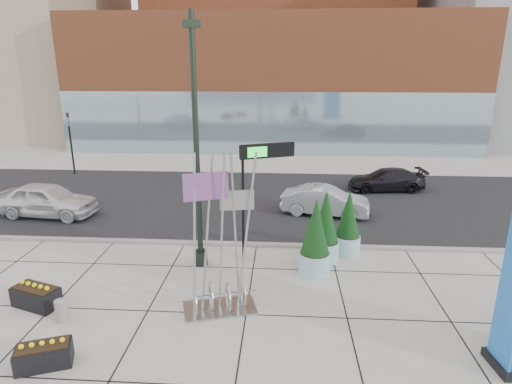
# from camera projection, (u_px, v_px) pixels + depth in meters

# --- Properties ---
(ground) EXTENTS (160.00, 160.00, 0.00)m
(ground) POSITION_uv_depth(u_px,v_px,m) (218.00, 296.00, 13.81)
(ground) COLOR #9E9991
(ground) RESTS_ON ground
(street_asphalt) EXTENTS (80.00, 12.00, 0.02)m
(street_asphalt) POSITION_uv_depth(u_px,v_px,m) (245.00, 200.00, 23.36)
(street_asphalt) COLOR black
(street_asphalt) RESTS_ON ground
(curb_edge) EXTENTS (80.00, 0.30, 0.12)m
(curb_edge) POSITION_uv_depth(u_px,v_px,m) (232.00, 244.00, 17.61)
(curb_edge) COLOR gray
(curb_edge) RESTS_ON ground
(tower_podium) EXTENTS (34.00, 10.00, 11.00)m
(tower_podium) POSITION_uv_depth(u_px,v_px,m) (273.00, 82.00, 37.92)
(tower_podium) COLOR #A95531
(tower_podium) RESTS_ON ground
(tower_glass_front) EXTENTS (34.00, 0.60, 5.00)m
(tower_glass_front) POSITION_uv_depth(u_px,v_px,m) (271.00, 124.00, 34.21)
(tower_glass_front) COLOR #8CA5B2
(tower_glass_front) RESTS_ON ground
(lamp_post) EXTENTS (0.60, 0.49, 8.85)m
(lamp_post) POSITION_uv_depth(u_px,v_px,m) (197.00, 170.00, 14.93)
(lamp_post) COLOR black
(lamp_post) RESTS_ON ground
(public_art_sculpture) EXTENTS (2.38, 1.64, 4.92)m
(public_art_sculpture) POSITION_uv_depth(u_px,v_px,m) (219.00, 271.00, 12.68)
(public_art_sculpture) COLOR #A8ABAD
(public_art_sculpture) RESTS_ON ground
(concrete_bollard) EXTENTS (0.34, 0.34, 0.66)m
(concrete_bollard) POSITION_uv_depth(u_px,v_px,m) (61.00, 311.00, 12.40)
(concrete_bollard) COLOR gray
(concrete_bollard) RESTS_ON ground
(overhead_street_sign) EXTENTS (2.00, 0.96, 4.42)m
(overhead_street_sign) POSITION_uv_depth(u_px,v_px,m) (264.00, 163.00, 15.30)
(overhead_street_sign) COLOR black
(overhead_street_sign) RESTS_ON ground
(round_planter_east) EXTENTS (1.03, 1.03, 2.58)m
(round_planter_east) POSITION_uv_depth(u_px,v_px,m) (348.00, 224.00, 16.61)
(round_planter_east) COLOR #9CCED2
(round_planter_east) RESTS_ON ground
(round_planter_mid) EXTENTS (1.12, 1.12, 2.80)m
(round_planter_mid) POSITION_uv_depth(u_px,v_px,m) (315.00, 239.00, 14.95)
(round_planter_mid) COLOR #9CCED2
(round_planter_mid) RESTS_ON ground
(round_planter_west) EXTENTS (1.11, 1.11, 2.78)m
(round_planter_west) POSITION_uv_depth(u_px,v_px,m) (325.00, 228.00, 15.94)
(round_planter_west) COLOR #9CCED2
(round_planter_west) RESTS_ON ground
(box_planter_north) EXTENTS (1.58, 1.14, 0.79)m
(box_planter_north) POSITION_uv_depth(u_px,v_px,m) (36.00, 295.00, 13.15)
(box_planter_north) COLOR black
(box_planter_north) RESTS_ON ground
(box_planter_south) EXTENTS (1.44, 1.06, 0.71)m
(box_planter_south) POSITION_uv_depth(u_px,v_px,m) (44.00, 354.00, 10.56)
(box_planter_south) COLOR black
(box_planter_south) RESTS_ON ground
(car_white_west) EXTENTS (4.94, 2.40, 1.63)m
(car_white_west) POSITION_uv_depth(u_px,v_px,m) (47.00, 200.00, 20.77)
(car_white_west) COLOR silver
(car_white_west) RESTS_ON ground
(car_silver_mid) EXTENTS (4.47, 2.32, 1.40)m
(car_silver_mid) POSITION_uv_depth(u_px,v_px,m) (325.00, 201.00, 20.96)
(car_silver_mid) COLOR #B1B4B9
(car_silver_mid) RESTS_ON ground
(car_dark_east) EXTENTS (4.54, 2.17, 1.28)m
(car_dark_east) POSITION_uv_depth(u_px,v_px,m) (386.00, 180.00, 25.00)
(car_dark_east) COLOR black
(car_dark_east) RESTS_ON ground
(traffic_signal) EXTENTS (0.15, 0.18, 4.10)m
(traffic_signal) POSITION_uv_depth(u_px,v_px,m) (71.00, 140.00, 28.19)
(traffic_signal) COLOR black
(traffic_signal) RESTS_ON ground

